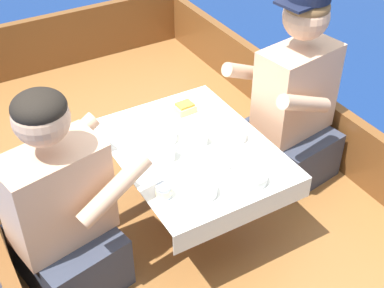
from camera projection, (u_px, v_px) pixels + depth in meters
The scene contains 20 objects.
ground_plane at pixel (185, 251), 2.91m from camera, with size 60.00×60.00×0.00m, color navy.
boat_deck at pixel (184, 229), 2.80m from camera, with size 1.86×3.49×0.34m, color brown.
gunwale_starboard at pixel (325, 127), 2.96m from camera, with size 0.06×3.49×0.34m, color brown.
bow_coaming at pixel (64, 39), 3.76m from camera, with size 1.74×0.06×0.39m, color brown.
cockpit_table at pixel (192, 155), 2.41m from camera, with size 0.66×0.86×0.43m.
person_port at pixel (62, 212), 2.13m from camera, with size 0.58×0.53×0.94m.
person_starboard at pixel (294, 103), 2.69m from camera, with size 0.56×0.51×1.02m.
plate_sandwich at pixel (185, 113), 2.60m from camera, with size 0.18×0.18×0.01m.
plate_bread at pixel (212, 164), 2.29m from camera, with size 0.17×0.17×0.01m.
sandwich at pixel (185, 108), 2.58m from camera, with size 0.10×0.08×0.05m.
bowl_port_near at pixel (253, 178), 2.19m from camera, with size 0.12×0.12×0.04m.
bowl_starboard_near at pixel (202, 189), 2.13m from camera, with size 0.13×0.13×0.04m.
bowl_center_far at pixel (234, 135), 2.42m from camera, with size 0.11×0.11×0.04m.
bowl_port_far at pixel (163, 135), 2.42m from camera, with size 0.13×0.13×0.04m.
coffee_cup_port at pixel (166, 152), 2.30m from camera, with size 0.11×0.08×0.07m.
coffee_cup_starboard at pixel (201, 138), 2.39m from camera, with size 0.09×0.07×0.06m.
tin_can at pixel (164, 191), 2.12m from camera, with size 0.07×0.07×0.05m.
utensil_spoon_center at pixel (115, 123), 2.53m from camera, with size 0.12×0.14×0.01m.
utensil_spoon_port at pixel (212, 118), 2.56m from camera, with size 0.04×0.17×0.01m.
utensil_spoon_starboard at pixel (145, 125), 2.52m from camera, with size 0.14×0.12×0.01m.
Camera 1 is at (-0.95, -1.71, 2.23)m, focal length 50.00 mm.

